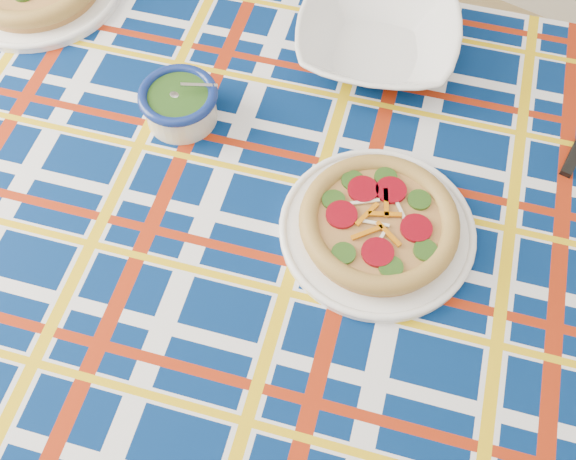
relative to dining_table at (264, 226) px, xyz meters
The scene contains 5 objects.
dining_table is the anchor object (origin of this frame).
tablecloth 0.03m from the dining_table, 26.57° to the right, with size 1.80×1.14×0.12m, color #041E51, non-canonical shape.
main_focaccia_plate 0.23m from the dining_table, 13.42° to the left, with size 0.33×0.33×0.06m, color #B27A3F, non-canonical shape.
pesto_bowl 0.26m from the dining_table, 162.06° to the left, with size 0.14×0.14×0.08m, color #18360E, non-canonical shape.
serving_bowl 0.41m from the dining_table, 89.90° to the left, with size 0.30×0.30×0.07m, color white.
Camera 1 is at (-0.01, -0.17, 1.74)m, focal length 40.00 mm.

